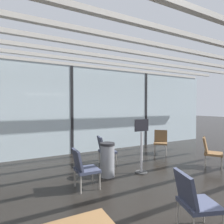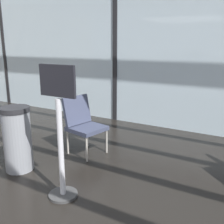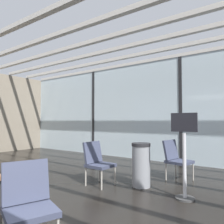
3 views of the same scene
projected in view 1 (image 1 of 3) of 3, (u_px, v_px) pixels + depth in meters
glass_curtain_wall at (72, 110)px, 7.26m from camera, size 14.00×0.08×3.29m
window_mullion_1 at (72, 110)px, 7.26m from camera, size 0.10×0.12×3.29m
window_mullion_2 at (145, 109)px, 8.96m from camera, size 0.10×0.12×3.29m
ceiling_slats at (116, 37)px, 4.33m from camera, size 13.72×6.72×0.10m
parked_airplane at (59, 104)px, 12.58m from camera, size 12.75×3.88×3.88m
lounge_chair_0 at (161, 140)px, 7.35m from camera, size 0.71×0.71×0.87m
lounge_chair_1 at (194, 198)px, 2.72m from camera, size 0.66×0.63×0.87m
lounge_chair_2 at (83, 166)px, 4.18m from camera, size 0.54×0.50×0.87m
lounge_chair_3 at (105, 149)px, 5.90m from camera, size 0.61×0.57×0.87m
lounge_chair_4 at (210, 150)px, 5.70m from camera, size 0.69×0.70×0.87m
trash_bin at (107, 159)px, 4.92m from camera, size 0.38×0.38×0.86m
info_sign at (141, 148)px, 5.18m from camera, size 0.44×0.32×1.44m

